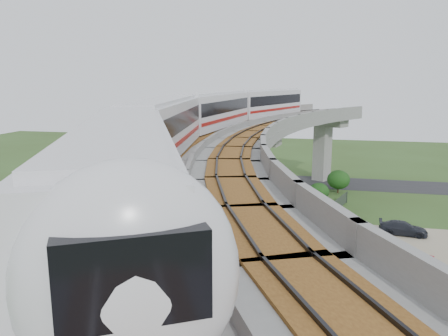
{
  "coord_description": "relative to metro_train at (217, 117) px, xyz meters",
  "views": [
    {
      "loc": [
        8.25,
        -35.78,
        15.27
      ],
      "look_at": [
        0.22,
        1.59,
        7.5
      ],
      "focal_mm": 35.0,
      "sensor_mm": 36.0,
      "label": 1
    }
  ],
  "objects": [
    {
      "name": "viaduct",
      "position": [
        3.47,
        1.73,
        -3.26
      ],
      "size": [
        19.58,
        73.98,
        11.4
      ],
      "color": "#99968E",
      "rests_on": "ground"
    },
    {
      "name": "tree_2",
      "position": [
        6.98,
        8.0,
        -10.01
      ],
      "size": [
        2.1,
        2.1,
        3.2
      ],
      "color": "#382314",
      "rests_on": "ground"
    },
    {
      "name": "tree_1",
      "position": [
        8.36,
        18.36,
        -10.35
      ],
      "size": [
        2.46,
        2.46,
        3.01
      ],
      "color": "#382314",
      "rests_on": "ground"
    },
    {
      "name": "car_white",
      "position": [
        9.95,
        -6.54,
        -11.61
      ],
      "size": [
        2.5,
        4.13,
        1.31
      ],
      "primitive_type": "imported",
      "rotation": [
        0.0,
        0.0,
        0.26
      ],
      "color": "silver",
      "rests_on": "dirt_lot"
    },
    {
      "name": "metro_train",
      "position": [
        0.0,
        0.0,
        0.0
      ],
      "size": [
        11.56,
        61.33,
        3.64
      ],
      "color": "silver",
      "rests_on": "ground"
    },
    {
      "name": "car_red",
      "position": [
        16.22,
        1.71,
        -11.66
      ],
      "size": [
        3.21,
        3.75,
        1.22
      ],
      "primitive_type": "imported",
      "rotation": [
        0.0,
        0.0,
        -0.62
      ],
      "color": "red",
      "rests_on": "dirt_lot"
    },
    {
      "name": "tree_4",
      "position": [
        7.09,
        -7.86,
        -10.11
      ],
      "size": [
        2.05,
        2.05,
        3.08
      ],
      "color": "#382314",
      "rests_on": "ground"
    },
    {
      "name": "tree_3",
      "position": [
        6.11,
        -0.35,
        -9.84
      ],
      "size": [
        2.46,
        2.46,
        3.52
      ],
      "color": "#382314",
      "rests_on": "ground"
    },
    {
      "name": "car_dark",
      "position": [
        16.66,
        10.27,
        -11.6
      ],
      "size": [
        4.77,
        2.33,
        1.34
      ],
      "primitive_type": "imported",
      "rotation": [
        0.0,
        0.0,
        1.47
      ],
      "color": "black",
      "rests_on": "dirt_lot"
    },
    {
      "name": "dirt_lot",
      "position": [
        13.63,
        -0.27,
        -12.29
      ],
      "size": [
        18.0,
        26.0,
        0.04
      ],
      "primitive_type": "cube",
      "color": "gray",
      "rests_on": "ground"
    },
    {
      "name": "asphalt_road",
      "position": [
        -0.37,
        31.73,
        -12.29
      ],
      "size": [
        60.0,
        8.0,
        0.03
      ],
      "primitive_type": "cube",
      "color": "#232326",
      "rests_on": "ground"
    },
    {
      "name": "fence",
      "position": [
        9.38,
        1.73,
        -11.56
      ],
      "size": [
        3.87,
        38.73,
        1.5
      ],
      "color": "#2D382D",
      "rests_on": "ground"
    },
    {
      "name": "ground",
      "position": [
        -0.37,
        1.73,
        -12.31
      ],
      "size": [
        160.0,
        160.0,
        0.0
      ],
      "primitive_type": "plane",
      "color": "#32471C",
      "rests_on": "ground"
    },
    {
      "name": "tree_0",
      "position": [
        10.98,
        25.81,
        -10.43
      ],
      "size": [
        3.05,
        3.05,
        3.18
      ],
      "color": "#382314",
      "rests_on": "ground"
    }
  ]
}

